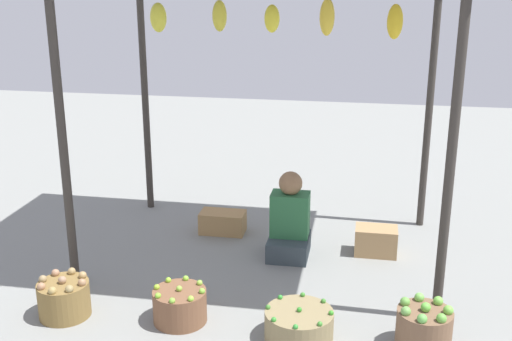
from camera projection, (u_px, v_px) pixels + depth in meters
ground_plane at (266, 252)px, 5.83m from camera, size 14.00×14.00×0.00m
vendor_person at (290, 224)px, 5.69m from camera, size 0.36×0.44×0.78m
basket_potatoes at (64, 298)px, 4.72m from camera, size 0.38×0.38×0.32m
basket_limes at (180, 305)px, 4.65m from camera, size 0.39×0.39×0.28m
basket_green_chilies at (299, 325)px, 4.43m from camera, size 0.48×0.48×0.25m
basket_green_apples at (424, 328)px, 4.30m from camera, size 0.38×0.38×0.35m
wooden_crate_near_vendor at (376, 241)px, 5.75m from camera, size 0.38×0.25×0.25m
wooden_crate_stacked_rear at (223, 222)px, 6.23m from camera, size 0.44×0.25×0.21m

